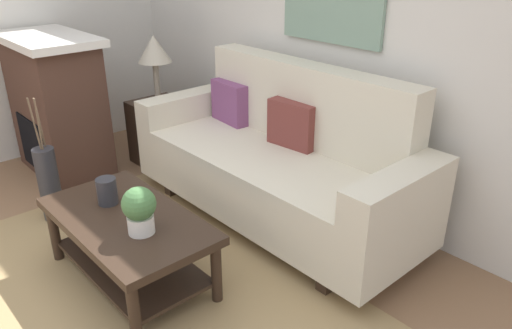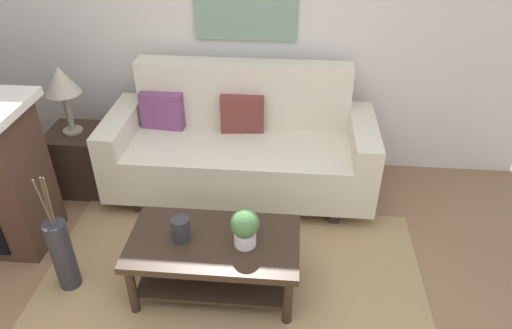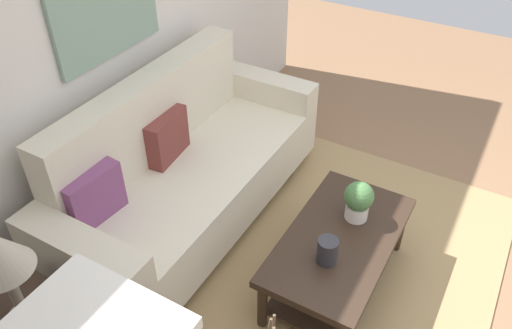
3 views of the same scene
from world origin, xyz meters
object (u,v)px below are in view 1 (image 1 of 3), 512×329
fireplace (57,105)px  throw_pillow_maroon (292,124)px  tabletop_vase (107,191)px  side_table (161,133)px  table_lamp (154,52)px  couch (279,162)px  potted_plant_tabletop (139,209)px  floor_vase (49,185)px  coffee_table (128,234)px  throw_pillow_plum (230,102)px

fireplace → throw_pillow_maroon: bearing=27.2°
tabletop_vase → side_table: tabletop_vase is taller
throw_pillow_maroon → table_lamp: table_lamp is taller
couch → potted_plant_tabletop: size_ratio=8.36×
fireplace → tabletop_vase: bearing=-12.5°
fireplace → floor_vase: fireplace is taller
couch → floor_vase: bearing=-130.6°
potted_plant_tabletop → floor_vase: size_ratio=0.48×
coffee_table → side_table: side_table is taller
throw_pillow_maroon → tabletop_vase: (-0.25, -1.28, -0.17)m
couch → side_table: (-1.39, -0.09, -0.15)m
potted_plant_tabletop → table_lamp: bearing=145.3°
table_lamp → floor_vase: 1.39m
coffee_table → floor_vase: floor_vase is taller
coffee_table → fireplace: 1.83m
floor_vase → potted_plant_tabletop: bearing=2.5°
throw_pillow_maroon → potted_plant_tabletop: throw_pillow_maroon is taller
couch → table_lamp: size_ratio=3.84×
potted_plant_tabletop → fireplace: bearing=169.5°
throw_pillow_plum → potted_plant_tabletop: throw_pillow_plum is taller
potted_plant_tabletop → fireplace: 2.01m
fireplace → floor_vase: 0.93m
table_lamp → floor_vase: table_lamp is taller
tabletop_vase → side_table: 1.58m
fireplace → floor_vase: (0.77, -0.42, -0.31)m
throw_pillow_plum → floor_vase: 1.46m
coffee_table → potted_plant_tabletop: 0.33m
side_table → couch: bearing=3.8°
couch → coffee_table: 1.16m
side_table → fireplace: 0.88m
throw_pillow_plum → side_table: throw_pillow_plum is taller
couch → table_lamp: (-1.39, -0.09, 0.56)m
potted_plant_tabletop → side_table: bearing=145.3°
tabletop_vase → floor_vase: bearing=-175.1°
tabletop_vase → couch: bearing=77.8°
potted_plant_tabletop → side_table: (-1.56, 1.08, -0.29)m
throw_pillow_plum → side_table: size_ratio=0.64×
throw_pillow_maroon → potted_plant_tabletop: size_ratio=1.37×
tabletop_vase → floor_vase: tabletop_vase is taller
tabletop_vase → fireplace: fireplace is taller
couch → throw_pillow_maroon: 0.28m
throw_pillow_plum → potted_plant_tabletop: bearing=-57.0°
throw_pillow_plum → fireplace: bearing=-140.6°
floor_vase → coffee_table: bearing=4.0°
side_table → floor_vase: side_table is taller
table_lamp → floor_vase: size_ratio=1.04×
throw_pillow_maroon → side_table: throw_pillow_maroon is taller
tabletop_vase → potted_plant_tabletop: potted_plant_tabletop is taller
tabletop_vase → potted_plant_tabletop: (0.41, -0.02, 0.06)m
coffee_table → potted_plant_tabletop: bearing=-4.9°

